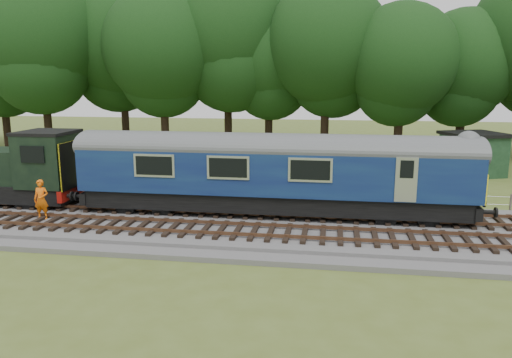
# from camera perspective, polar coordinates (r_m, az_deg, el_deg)

# --- Properties ---
(ground) EXTENTS (120.00, 120.00, 0.00)m
(ground) POSITION_cam_1_polar(r_m,az_deg,el_deg) (22.76, -4.82, -5.50)
(ground) COLOR #515F23
(ground) RESTS_ON ground
(ballast) EXTENTS (70.00, 7.00, 0.35)m
(ballast) POSITION_cam_1_polar(r_m,az_deg,el_deg) (22.71, -4.83, -5.08)
(ballast) COLOR #4C4C4F
(ballast) RESTS_ON ground
(track_north) EXTENTS (67.20, 2.40, 0.21)m
(track_north) POSITION_cam_1_polar(r_m,az_deg,el_deg) (23.95, -4.04, -3.59)
(track_north) COLOR black
(track_north) RESTS_ON ballast
(track_south) EXTENTS (67.20, 2.40, 0.21)m
(track_south) POSITION_cam_1_polar(r_m,az_deg,el_deg) (21.15, -5.87, -5.67)
(track_south) COLOR black
(track_south) RESTS_ON ballast
(fence) EXTENTS (64.00, 0.12, 1.00)m
(fence) POSITION_cam_1_polar(r_m,az_deg,el_deg) (26.99, -2.56, -2.75)
(fence) COLOR #6B6054
(fence) RESTS_ON ground
(tree_line) EXTENTS (70.00, 8.00, 18.00)m
(tree_line) POSITION_cam_1_polar(r_m,az_deg,el_deg) (43.95, 1.98, 2.81)
(tree_line) COLOR black
(tree_line) RESTS_ON ground
(dmu_railcar) EXTENTS (18.05, 2.86, 3.88)m
(dmu_railcar) POSITION_cam_1_polar(r_m,az_deg,el_deg) (23.05, 1.93, 1.42)
(dmu_railcar) COLOR black
(dmu_railcar) RESTS_ON ground
(shunter_loco) EXTENTS (8.91, 2.60, 3.38)m
(shunter_loco) POSITION_cam_1_polar(r_m,az_deg,el_deg) (28.42, -27.18, 0.77)
(shunter_loco) COLOR black
(shunter_loco) RESTS_ON ground
(worker) EXTENTS (0.70, 0.49, 1.81)m
(worker) POSITION_cam_1_polar(r_m,az_deg,el_deg) (24.50, -23.33, -2.15)
(worker) COLOR orange
(worker) RESTS_ON ballast
(shed) EXTENTS (4.65, 4.65, 2.96)m
(shed) POSITION_cam_1_polar(r_m,az_deg,el_deg) (37.60, 23.54, 2.69)
(shed) COLOR #17331C
(shed) RESTS_ON ground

